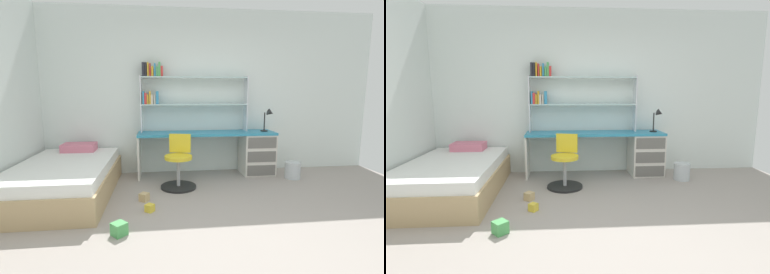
# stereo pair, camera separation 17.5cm
# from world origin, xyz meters

# --- Properties ---
(ground_plane) EXTENTS (6.16, 5.81, 0.02)m
(ground_plane) POSITION_xyz_m (0.00, 0.00, -0.01)
(ground_plane) COLOR #9E938C
(room_shell) EXTENTS (6.16, 5.81, 2.75)m
(room_shell) POSITION_xyz_m (-1.27, 1.25, 1.37)
(room_shell) COLOR silver
(room_shell) RESTS_ON ground_plane
(desk) EXTENTS (2.26, 0.50, 0.73)m
(desk) POSITION_xyz_m (0.71, 2.13, 0.42)
(desk) COLOR teal
(desk) RESTS_ON ground_plane
(bookshelf_hutch) EXTENTS (1.78, 0.22, 1.13)m
(bookshelf_hutch) POSITION_xyz_m (-0.37, 2.26, 1.41)
(bookshelf_hutch) COLOR silver
(bookshelf_hutch) RESTS_ON desk
(desk_lamp) EXTENTS (0.20, 0.17, 0.38)m
(desk_lamp) POSITION_xyz_m (1.13, 2.09, 0.98)
(desk_lamp) COLOR black
(desk_lamp) RESTS_ON desk
(swivel_chair) EXTENTS (0.52, 0.52, 0.77)m
(swivel_chair) POSITION_xyz_m (-0.42, 1.57, 0.30)
(swivel_chair) COLOR black
(swivel_chair) RESTS_ON ground_plane
(bed_platform) EXTENTS (1.21, 1.98, 0.58)m
(bed_platform) POSITION_xyz_m (-1.96, 1.40, 0.23)
(bed_platform) COLOR tan
(bed_platform) RESTS_ON ground_plane
(waste_bin) EXTENTS (0.25, 0.25, 0.27)m
(waste_bin) POSITION_xyz_m (1.44, 1.78, 0.13)
(waste_bin) COLOR silver
(waste_bin) RESTS_ON ground_plane
(toy_block_yellow_0) EXTENTS (0.13, 0.13, 0.09)m
(toy_block_yellow_0) POSITION_xyz_m (-0.82, 0.74, 0.04)
(toy_block_yellow_0) COLOR gold
(toy_block_yellow_0) RESTS_ON ground_plane
(toy_block_natural_1) EXTENTS (0.14, 0.14, 0.10)m
(toy_block_natural_1) POSITION_xyz_m (-0.90, 1.08, 0.05)
(toy_block_natural_1) COLOR tan
(toy_block_natural_1) RESTS_ON ground_plane
(toy_block_green_2) EXTENTS (0.18, 0.18, 0.13)m
(toy_block_green_2) POSITION_xyz_m (-1.10, 0.22, 0.06)
(toy_block_green_2) COLOR #479E51
(toy_block_green_2) RESTS_ON ground_plane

